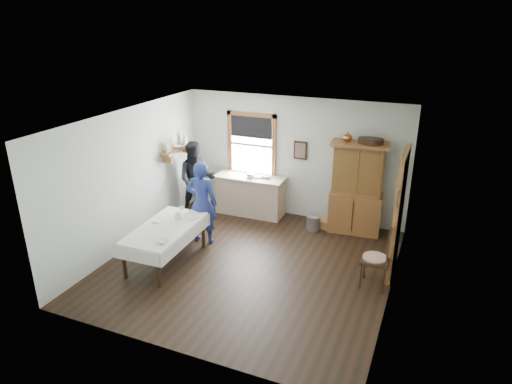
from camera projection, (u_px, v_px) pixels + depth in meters
room at (249, 197)px, 7.90m from camera, size 5.01×5.01×2.70m
window at (252, 141)px, 10.28m from camera, size 1.18×0.07×1.48m
doorway at (400, 211)px, 7.82m from camera, size 0.09×1.14×2.22m
wall_shelf at (178, 148)px, 9.99m from camera, size 0.24×1.00×0.44m
framed_picture at (300, 150)px, 9.89m from camera, size 0.30×0.04×0.40m
rug_beater at (399, 191)px, 7.15m from camera, size 0.01×0.27×0.27m
work_counter at (250, 195)px, 10.41m from camera, size 1.59×0.63×0.90m
china_hutch at (357, 189)px, 9.36m from camera, size 1.18×0.63×1.94m
dining_table at (166, 244)px, 8.40m from camera, size 0.99×1.80×0.71m
spindle_chair at (376, 257)px, 7.57m from camera, size 0.52×0.52×1.10m
pail at (313, 223)px, 9.73m from camera, size 0.35×0.35×0.31m
wicker_basket at (325, 224)px, 9.80m from camera, size 0.32×0.24×0.18m
woman_blue at (202, 205)px, 9.00m from camera, size 0.61×0.44×1.57m
figure_dark at (197, 182)px, 10.21m from camera, size 0.97×0.89×1.60m
table_cup_a at (178, 217)px, 8.58m from camera, size 0.15×0.15×0.10m
table_cup_b at (182, 208)px, 8.96m from camera, size 0.12×0.12×0.09m
table_bowl at (163, 241)px, 7.70m from camera, size 0.25×0.25×0.05m
counter_book at (253, 177)px, 10.20m from camera, size 0.29×0.30×0.02m
counter_bowl at (266, 176)px, 10.15m from camera, size 0.22×0.22×0.07m
shelf_bowl at (178, 147)px, 10.00m from camera, size 0.22×0.22×0.05m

